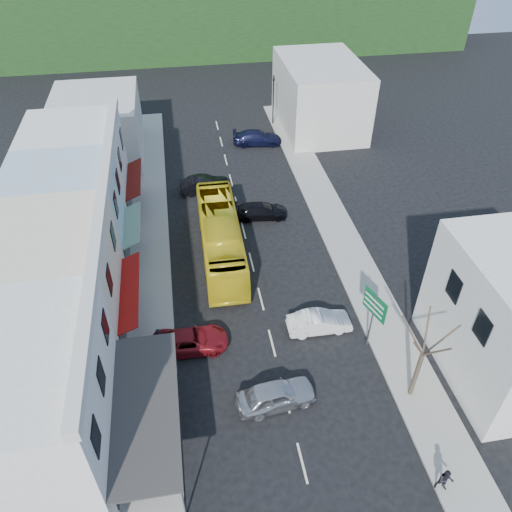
# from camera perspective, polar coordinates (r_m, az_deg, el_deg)

# --- Properties ---
(ground) EXTENTS (120.00, 120.00, 0.00)m
(ground) POSITION_cam_1_polar(r_m,az_deg,el_deg) (31.77, 1.84, -9.89)
(ground) COLOR black
(ground) RESTS_ON ground
(sidewalk_left) EXTENTS (3.00, 52.00, 0.15)m
(sidewalk_left) POSITION_cam_1_polar(r_m,az_deg,el_deg) (38.72, -12.02, 0.10)
(sidewalk_left) COLOR gray
(sidewalk_left) RESTS_ON ground
(sidewalk_right) EXTENTS (3.00, 52.00, 0.15)m
(sidewalk_right) POSITION_cam_1_polar(r_m,az_deg,el_deg) (40.41, 9.59, 2.36)
(sidewalk_right) COLOR gray
(sidewalk_right) RESTS_ON ground
(shopfront_row) EXTENTS (8.25, 30.00, 8.00)m
(shopfront_row) POSITION_cam_1_polar(r_m,az_deg,el_deg) (33.24, -21.45, -0.98)
(shopfront_row) COLOR beige
(shopfront_row) RESTS_ON ground
(distant_block_left) EXTENTS (8.00, 10.00, 6.00)m
(distant_block_left) POSITION_cam_1_polar(r_m,az_deg,el_deg) (52.27, -17.60, 13.84)
(distant_block_left) COLOR #B7B2A8
(distant_block_left) RESTS_ON ground
(distant_block_right) EXTENTS (8.00, 12.00, 7.00)m
(distant_block_right) POSITION_cam_1_polar(r_m,az_deg,el_deg) (56.44, 7.30, 17.76)
(distant_block_right) COLOR #B7B2A8
(distant_block_right) RESTS_ON ground
(bus) EXTENTS (2.66, 11.63, 3.10)m
(bus) POSITION_cam_1_polar(r_m,az_deg,el_deg) (37.21, -4.06, 2.06)
(bus) COLOR yellow
(bus) RESTS_ON ground
(car_silver) EXTENTS (4.60, 2.36, 1.40)m
(car_silver) POSITION_cam_1_polar(r_m,az_deg,el_deg) (28.53, 2.27, -15.66)
(car_silver) COLOR #B4B4B9
(car_silver) RESTS_ON ground
(car_white) EXTENTS (4.41, 1.81, 1.40)m
(car_white) POSITION_cam_1_polar(r_m,az_deg,el_deg) (32.24, 7.25, -7.47)
(car_white) COLOR silver
(car_white) RESTS_ON ground
(car_red) EXTENTS (4.64, 1.99, 1.40)m
(car_red) POSITION_cam_1_polar(r_m,az_deg,el_deg) (31.23, -7.47, -9.50)
(car_red) COLOR maroon
(car_red) RESTS_ON ground
(car_black_near) EXTENTS (4.64, 2.21, 1.40)m
(car_black_near) POSITION_cam_1_polar(r_m,az_deg,el_deg) (41.62, 0.55, 5.26)
(car_black_near) COLOR black
(car_black_near) RESTS_ON ground
(car_black_far) EXTENTS (4.49, 2.04, 1.40)m
(car_black_far) POSITION_cam_1_polar(r_m,az_deg,el_deg) (45.26, -5.88, 8.12)
(car_black_far) COLOR black
(car_black_far) RESTS_ON ground
(car_navy_far) EXTENTS (4.68, 2.34, 1.40)m
(car_navy_far) POSITION_cam_1_polar(r_m,az_deg,el_deg) (53.15, 0.14, 13.35)
(car_navy_far) COLOR black
(car_navy_far) RESTS_ON ground
(pedestrian_left) EXTENTS (0.51, 0.67, 1.70)m
(pedestrian_left) POSITION_cam_1_polar(r_m,az_deg,el_deg) (31.31, -10.96, -9.05)
(pedestrian_left) COLOR black
(pedestrian_left) RESTS_ON sidewalk_left
(pedestrian_right) EXTENTS (0.80, 0.64, 1.70)m
(pedestrian_right) POSITION_cam_1_polar(r_m,az_deg,el_deg) (27.28, 20.87, -22.77)
(pedestrian_right) COLOR black
(pedestrian_right) RESTS_ON sidewalk_right
(direction_sign) EXTENTS (1.39, 2.10, 4.38)m
(direction_sign) POSITION_cam_1_polar(r_m,az_deg,el_deg) (30.81, 13.07, -7.21)
(direction_sign) COLOR #075229
(direction_sign) RESTS_ON ground
(street_tree) EXTENTS (3.60, 3.60, 7.00)m
(street_tree) POSITION_cam_1_polar(r_m,az_deg,el_deg) (28.02, 18.50, -10.65)
(street_tree) COLOR #3D3126
(street_tree) RESTS_ON ground
(traffic_signal) EXTENTS (1.17, 1.41, 5.49)m
(traffic_signal) POSITION_cam_1_polar(r_m,az_deg,el_deg) (56.68, 1.98, 17.31)
(traffic_signal) COLOR black
(traffic_signal) RESTS_ON ground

